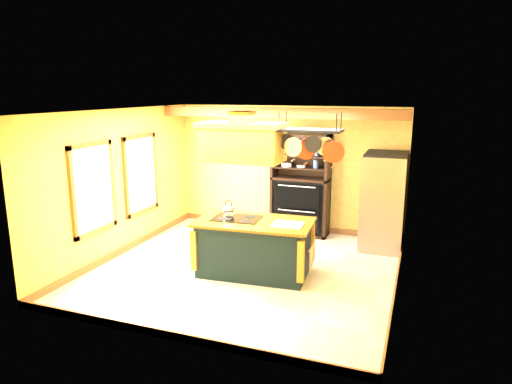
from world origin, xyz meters
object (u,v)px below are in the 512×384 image
Objects in this scene: pot_rack at (311,139)px; kitchen_island at (254,247)px; hutch at (301,195)px; range_hood at (242,141)px; refrigerator at (383,203)px.

kitchen_island is at bearing 179.96° from pot_rack.
range_hood is at bearing -98.42° from hutch.
refrigerator is 0.86× the size of hutch.
hutch is at bearing 107.31° from pot_rack.
pot_rack is (0.91, -0.00, 1.84)m from kitchen_island.
kitchen_island is 2.82m from refrigerator.
pot_rack is at bearing 0.00° from range_hood.
kitchen_island is at bearing -93.79° from hutch.
range_hood reaches higher than kitchen_island.
pot_rack reaches higher than hutch.
refrigerator is (1.89, 2.05, 0.43)m from kitchen_island.
pot_rack is 0.49× the size of hutch.
refrigerator is 1.77m from hutch.
pot_rack is (1.11, 0.00, 0.07)m from range_hood.
range_hood is 0.64× the size of hutch.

